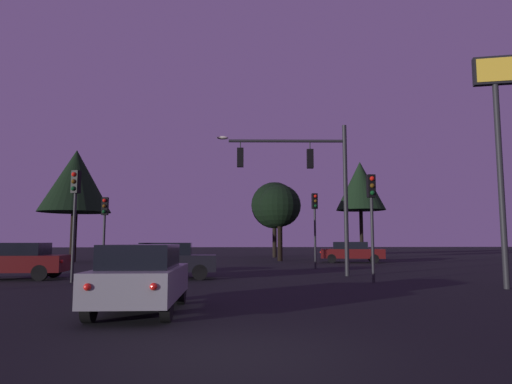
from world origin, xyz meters
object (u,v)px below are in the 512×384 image
object	(u,v)px
car_crossing_left	(169,260)
store_sign_illuminated	(497,119)
car_nearside_lane	(141,277)
traffic_light_corner_left	(315,215)
tree_behind_sign	(360,186)
traffic_light_far_side	(75,203)
tree_center_horizon	(280,206)
tree_right_cluster	(76,181)
traffic_light_median	(104,219)
traffic_light_corner_right	(372,205)
car_crossing_right	(12,260)
tree_left_far	(274,205)
traffic_signal_mast_arm	(309,174)
car_far_lane	(352,252)

from	to	relation	value
car_crossing_left	store_sign_illuminated	size ratio (longest dim) A/B	0.50
car_nearside_lane	car_crossing_left	size ratio (longest dim) A/B	1.00
traffic_light_corner_left	tree_behind_sign	distance (m)	16.58
traffic_light_far_side	tree_center_horizon	size ratio (longest dim) A/B	0.71
tree_right_cluster	tree_behind_sign	bearing A→B (deg)	11.09
traffic_light_corner_left	traffic_light_median	world-z (taller)	traffic_light_corner_left
traffic_light_corner_left	traffic_light_corner_right	xyz separation A→B (m)	(0.39, -8.61, -0.10)
car_crossing_right	tree_behind_sign	distance (m)	30.16
tree_left_far	car_crossing_right	bearing A→B (deg)	-120.35
traffic_signal_mast_arm	tree_left_far	bearing A→B (deg)	86.77
store_sign_illuminated	tree_left_far	xyz separation A→B (m)	(-4.08, 29.50, -0.76)
car_nearside_lane	car_crossing_right	world-z (taller)	same
traffic_light_corner_left	tree_left_far	bearing A→B (deg)	90.16
tree_right_cluster	traffic_light_median	bearing A→B (deg)	-66.84
car_crossing_right	tree_behind_sign	size ratio (longest dim) A/B	0.52
car_crossing_left	tree_right_cluster	distance (m)	18.92
car_nearside_lane	tree_behind_sign	world-z (taller)	tree_behind_sign
traffic_light_corner_left	store_sign_illuminated	bearing A→B (deg)	-70.25
car_nearside_lane	tree_center_horizon	world-z (taller)	tree_center_horizon
car_crossing_left	tree_center_horizon	world-z (taller)	tree_center_horizon
car_far_lane	store_sign_illuminated	distance (m)	19.22
traffic_light_corner_left	car_nearside_lane	bearing A→B (deg)	-115.68
car_crossing_right	traffic_light_corner_right	bearing A→B (deg)	-10.76
car_crossing_left	tree_right_cluster	size ratio (longest dim) A/B	0.47
tree_behind_sign	tree_center_horizon	distance (m)	9.28
traffic_signal_mast_arm	tree_behind_sign	bearing A→B (deg)	65.90
traffic_light_corner_right	tree_behind_sign	bearing A→B (deg)	73.09
tree_center_horizon	traffic_signal_mast_arm	bearing A→B (deg)	-92.79
tree_center_horizon	tree_right_cluster	bearing A→B (deg)	-178.00
traffic_light_median	tree_behind_sign	world-z (taller)	tree_behind_sign
traffic_signal_mast_arm	tree_left_far	world-z (taller)	tree_left_far
traffic_signal_mast_arm	store_sign_illuminated	distance (m)	8.19
traffic_light_far_side	tree_right_cluster	xyz separation A→B (m)	(-5.28, 17.30, 3.05)
traffic_light_median	car_crossing_left	bearing A→B (deg)	-45.76
traffic_light_median	car_crossing_left	size ratio (longest dim) A/B	0.94
traffic_light_median	car_far_lane	world-z (taller)	traffic_light_median
tree_behind_sign	traffic_light_corner_right	bearing A→B (deg)	-106.91
traffic_light_corner_left	traffic_light_corner_right	bearing A→B (deg)	-87.43
car_crossing_left	store_sign_illuminated	world-z (taller)	store_sign_illuminated
traffic_light_corner_right	store_sign_illuminated	distance (m)	5.30
traffic_signal_mast_arm	car_crossing_left	xyz separation A→B (m)	(-6.29, -0.95, -3.91)
car_nearside_lane	tree_left_far	xyz separation A→B (m)	(7.28, 33.51, 4.26)
traffic_light_corner_left	car_crossing_left	bearing A→B (deg)	-141.40
store_sign_illuminated	traffic_light_far_side	bearing A→B (deg)	166.47
car_crossing_right	traffic_light_corner_left	bearing A→B (deg)	22.42
car_nearside_lane	tree_behind_sign	distance (m)	33.62
tree_behind_sign	tree_right_cluster	xyz separation A→B (m)	(-23.88, -4.68, -0.43)
traffic_signal_mast_arm	traffic_light_median	distance (m)	10.50
traffic_light_corner_right	tree_center_horizon	size ratio (longest dim) A/B	0.69
traffic_light_corner_left	tree_behind_sign	size ratio (longest dim) A/B	0.49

